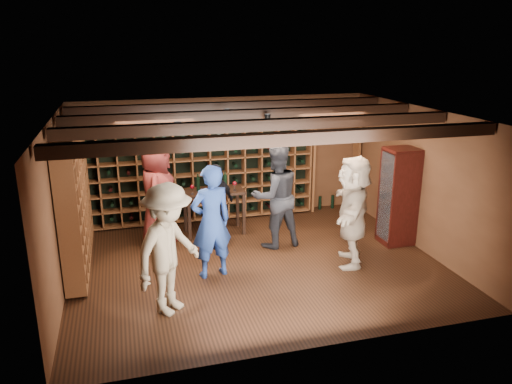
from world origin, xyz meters
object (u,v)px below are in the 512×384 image
object	(u,v)px
guest_khaki	(168,249)
tasting_table	(214,196)
display_cabinet	(398,198)
guest_woman_black	(217,206)
guest_beige	(353,211)
man_blue_shirt	(211,222)
man_grey_suit	(276,196)
guest_red_floral	(158,195)

from	to	relation	value
guest_khaki	tasting_table	size ratio (longest dim) A/B	1.59
display_cabinet	tasting_table	world-z (taller)	display_cabinet
guest_woman_black	tasting_table	xyz separation A→B (m)	(0.06, 0.67, -0.01)
guest_woman_black	guest_khaki	distance (m)	2.30
guest_beige	tasting_table	xyz separation A→B (m)	(-1.95, 1.93, -0.16)
man_blue_shirt	man_grey_suit	xyz separation A→B (m)	(1.32, 0.88, 0.04)
guest_woman_black	tasting_table	distance (m)	0.67
display_cabinet	guest_woman_black	distance (m)	3.26
man_grey_suit	tasting_table	world-z (taller)	man_grey_suit
display_cabinet	guest_red_floral	size ratio (longest dim) A/B	0.89
man_grey_suit	tasting_table	xyz separation A→B (m)	(-0.95, 0.89, -0.18)
display_cabinet	guest_red_floral	bearing A→B (deg)	167.50
guest_beige	guest_khaki	bearing A→B (deg)	-52.30
guest_woman_black	tasting_table	bearing A→B (deg)	-139.66
man_grey_suit	man_blue_shirt	bearing A→B (deg)	26.40
guest_khaki	guest_woman_black	bearing A→B (deg)	16.46
guest_red_floral	tasting_table	size ratio (longest dim) A/B	1.71
man_blue_shirt	man_grey_suit	bearing A→B (deg)	-158.56
man_grey_suit	guest_red_floral	distance (m)	2.08
display_cabinet	man_grey_suit	distance (m)	2.22
guest_woman_black	guest_beige	bearing A→B (deg)	103.19
man_grey_suit	guest_khaki	distance (m)	2.75
tasting_table	guest_woman_black	bearing A→B (deg)	-96.56
guest_khaki	guest_beige	distance (m)	3.16
guest_red_floral	display_cabinet	bearing A→B (deg)	-88.15
man_blue_shirt	guest_khaki	xyz separation A→B (m)	(-0.75, -0.92, 0.01)
display_cabinet	man_grey_suit	world-z (taller)	man_grey_suit
guest_red_floral	guest_khaki	bearing A→B (deg)	-166.91
man_grey_suit	guest_woman_black	distance (m)	1.05
guest_woman_black	tasting_table	world-z (taller)	guest_woman_black
man_blue_shirt	guest_red_floral	bearing A→B (deg)	-74.93
man_blue_shirt	guest_woman_black	bearing A→B (deg)	-118.05
guest_red_floral	guest_khaki	size ratio (longest dim) A/B	1.08
guest_beige	man_blue_shirt	bearing A→B (deg)	-70.20
tasting_table	display_cabinet	bearing A→B (deg)	-24.81
display_cabinet	man_blue_shirt	xyz separation A→B (m)	(-3.50, -0.43, 0.05)
guest_khaki	guest_beige	bearing A→B (deg)	-31.82
man_grey_suit	guest_woman_black	bearing A→B (deg)	-19.59
guest_red_floral	man_grey_suit	bearing A→B (deg)	-88.82
man_blue_shirt	guest_red_floral	world-z (taller)	guest_red_floral
guest_woman_black	display_cabinet	bearing A→B (deg)	123.40
man_blue_shirt	tasting_table	distance (m)	1.82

